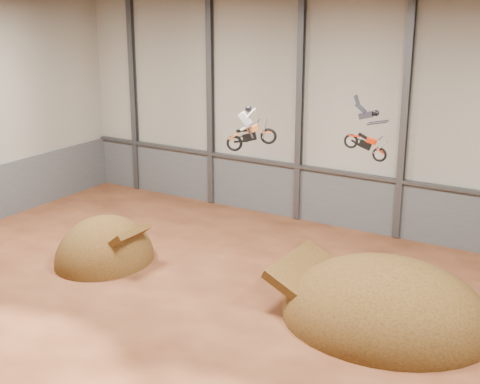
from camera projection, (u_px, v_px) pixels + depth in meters
The scene contains 12 objects.
floor at pixel (214, 324), 29.73m from camera, with size 40.00×40.00×0.00m, color #552816.
back_wall at pixel (351, 117), 39.97m from camera, with size 40.00×0.10×14.00m, color #A8A495.
lower_band_back at pixel (346, 201), 41.41m from camera, with size 39.80×0.18×3.50m, color #565A5E.
steel_rail at pixel (347, 173), 40.76m from camera, with size 39.80×0.35×0.20m, color #47494F.
steel_column_0 at pixel (134, 96), 48.10m from camera, with size 0.40×0.36×13.90m, color #47494F.
steel_column_1 at pixel (210, 103), 44.79m from camera, with size 0.40×0.36×13.90m, color #47494F.
steel_column_2 at pixel (300, 112), 41.47m from camera, with size 0.40×0.36×13.90m, color #47494F.
steel_column_3 at pixel (404, 123), 38.15m from camera, with size 0.40×0.36×13.90m, color #47494F.
takeoff_ramp at pixel (105, 261), 36.68m from camera, with size 5.05×5.83×5.05m, color #3B250E.
landing_ramp at pixel (385, 320), 30.11m from camera, with size 9.54×8.44×5.51m, color #3B250E.
fmx_rider_a at pixel (253, 125), 29.88m from camera, with size 2.30×0.88×2.08m, color orange, non-canonical shape.
fmx_rider_b at pixel (364, 128), 28.81m from camera, with size 2.66×0.76×2.28m, color red, non-canonical shape.
Camera 1 is at (14.89, -22.26, 14.23)m, focal length 50.00 mm.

